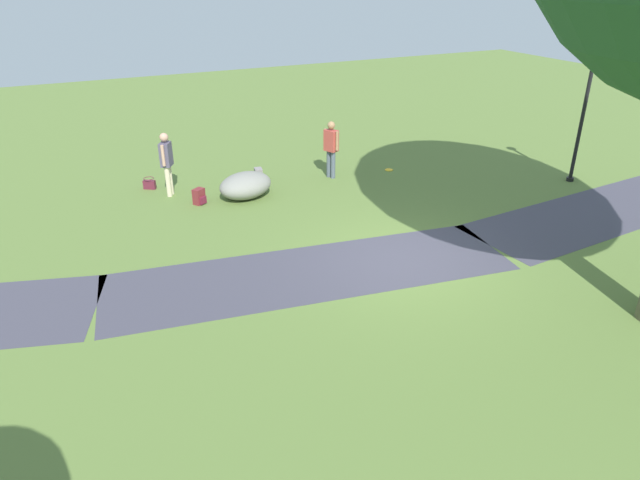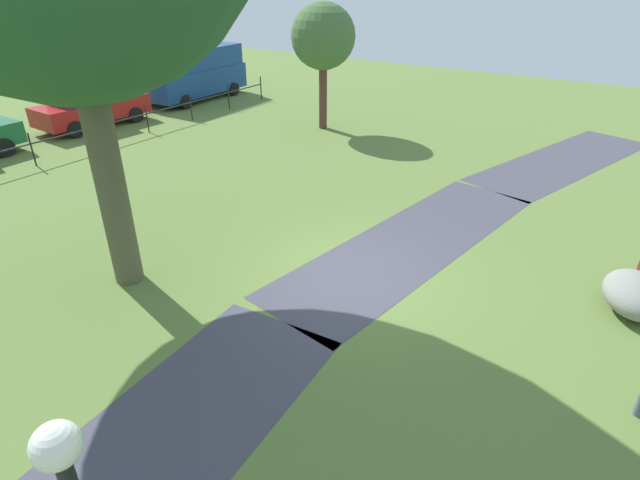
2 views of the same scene
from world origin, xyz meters
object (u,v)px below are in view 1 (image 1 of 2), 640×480
at_px(lawn_boulder, 246,185).
at_px(backpack_by_boulder, 259,175).
at_px(spare_backpack_on_lawn, 199,197).
at_px(lamp_post, 584,108).
at_px(handbag_on_grass, 149,184).
at_px(man_near_boulder, 331,146).
at_px(frisbee_on_grass, 389,170).
at_px(woman_with_handbag, 167,160).

xyz_separation_m(lawn_boulder, backpack_by_boulder, (-0.71, -0.94, -0.14)).
bearing_deg(spare_backpack_on_lawn, backpack_by_boulder, -156.12).
distance_m(lamp_post, handbag_on_grass, 11.75).
bearing_deg(lawn_boulder, man_near_boulder, -171.05).
distance_m(lawn_boulder, spare_backpack_on_lawn, 1.21).
height_order(man_near_boulder, frisbee_on_grass, man_near_boulder).
bearing_deg(man_near_boulder, backpack_by_boulder, -14.63).
distance_m(backpack_by_boulder, spare_backpack_on_lawn, 2.09).
bearing_deg(lamp_post, man_near_boulder, -28.41).
xyz_separation_m(lamp_post, backpack_by_boulder, (7.86, -3.70, -1.85)).
distance_m(backpack_by_boulder, frisbee_on_grass, 3.86).
bearing_deg(handbag_on_grass, backpack_by_boulder, 164.53).
bearing_deg(lawn_boulder, backpack_by_boulder, -127.07).
xyz_separation_m(lamp_post, lawn_boulder, (8.57, -2.76, -1.71)).
height_order(lamp_post, backpack_by_boulder, lamp_post).
height_order(lamp_post, woman_with_handbag, lamp_post).
relative_size(man_near_boulder, backpack_by_boulder, 4.01).
height_order(backpack_by_boulder, spare_backpack_on_lawn, same).
bearing_deg(backpack_by_boulder, man_near_boulder, 165.37).
xyz_separation_m(man_near_boulder, handbag_on_grass, (4.81, -1.30, -0.78)).
relative_size(spare_backpack_on_lawn, frisbee_on_grass, 1.77).
bearing_deg(handbag_on_grass, woman_with_handbag, 119.85).
height_order(man_near_boulder, backpack_by_boulder, man_near_boulder).
bearing_deg(lawn_boulder, spare_backpack_on_lawn, -4.36).
distance_m(handbag_on_grass, backpack_by_boulder, 2.95).
height_order(man_near_boulder, spare_backpack_on_lawn, man_near_boulder).
bearing_deg(lawn_boulder, handbag_on_grass, -38.96).
height_order(lamp_post, frisbee_on_grass, lamp_post).
distance_m(lamp_post, frisbee_on_grass, 5.44).
height_order(handbag_on_grass, frisbee_on_grass, handbag_on_grass).
height_order(lawn_boulder, backpack_by_boulder, lawn_boulder).
distance_m(woman_with_handbag, frisbee_on_grass, 6.35).
relative_size(man_near_boulder, spare_backpack_on_lawn, 4.01).
height_order(backpack_by_boulder, frisbee_on_grass, backpack_by_boulder).
bearing_deg(woman_with_handbag, handbag_on_grass, -60.15).
height_order(handbag_on_grass, backpack_by_boulder, backpack_by_boulder).
distance_m(spare_backpack_on_lawn, frisbee_on_grass, 5.71).
xyz_separation_m(man_near_boulder, frisbee_on_grass, (-1.82, 0.19, -0.91)).
relative_size(woman_with_handbag, man_near_boulder, 1.04).
height_order(lawn_boulder, handbag_on_grass, lawn_boulder).
relative_size(woman_with_handbag, frisbee_on_grass, 7.34).
height_order(man_near_boulder, handbag_on_grass, man_near_boulder).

